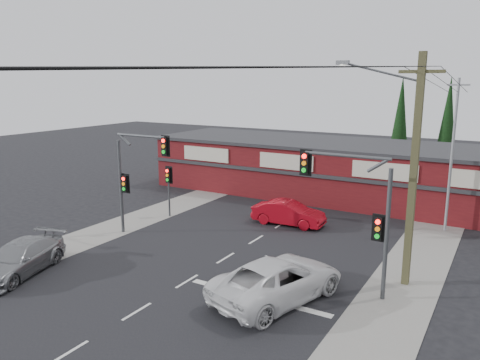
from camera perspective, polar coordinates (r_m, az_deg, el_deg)
The scene contains 18 objects.
ground at distance 22.90m, azimuth -3.85°, elevation -10.71°, with size 120.00×120.00×0.00m, color black.
road_strip at distance 26.90m, azimuth 2.19°, elevation -7.15°, with size 14.00×70.00×0.01m, color black.
verge_left at distance 31.61m, azimuth -11.54°, elevation -4.43°, with size 3.00×70.00×0.02m, color gray.
verge_right at distance 24.33m, azimuth 20.40°, elevation -10.05°, with size 3.00×70.00×0.02m, color gray.
stop_line at distance 20.07m, azimuth 2.20°, elevation -14.08°, with size 6.50×0.35×0.01m, color silver.
white_suv at distance 19.67m, azimuth 4.64°, elevation -11.97°, with size 2.84×6.17×1.71m, color white.
silver_suv at distance 24.30m, azimuth -25.33°, elevation -8.65°, with size 2.09×5.14×1.49m, color gray.
red_sedan at distance 29.37m, azimuth 5.93°, elevation -4.03°, with size 1.58×4.52×1.49m, color #AB0A17.
lane_dashes at distance 22.82m, azimuth -3.99°, elevation -10.75°, with size 0.12×37.40×0.01m.
shop_building at distance 37.36m, azimuth 9.61°, elevation 1.54°, with size 27.30×8.40×4.22m.
conifer_near at distance 42.39m, azimuth 18.95°, elevation 6.86°, with size 1.80×1.80×9.25m.
conifer_far at distance 43.81m, azimuth 23.99°, elevation 6.62°, with size 1.80×1.80×9.25m.
traffic_mast_left at distance 27.19m, azimuth -12.83°, elevation 1.33°, with size 3.77×0.27×5.97m.
traffic_mast_right at distance 19.72m, azimuth 14.45°, elevation -2.74°, with size 3.96×0.27×5.97m.
pedestal_signal at distance 30.94m, azimuth -8.69°, elevation -0.10°, with size 0.55×0.27×3.38m.
utility_pole at distance 20.99m, azimuth 20.11°, elevation 1.84°, with size 4.38×0.59×10.00m.
steel_pole at distance 29.84m, azimuth 24.44°, elevation 2.99°, with size 1.20×0.16×9.00m.
power_lines at distance 15.33m, azimuth 17.65°, elevation 12.20°, with size 2.01×29.00×1.22m.
Camera 1 is at (11.97, -17.40, 8.86)m, focal length 35.00 mm.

